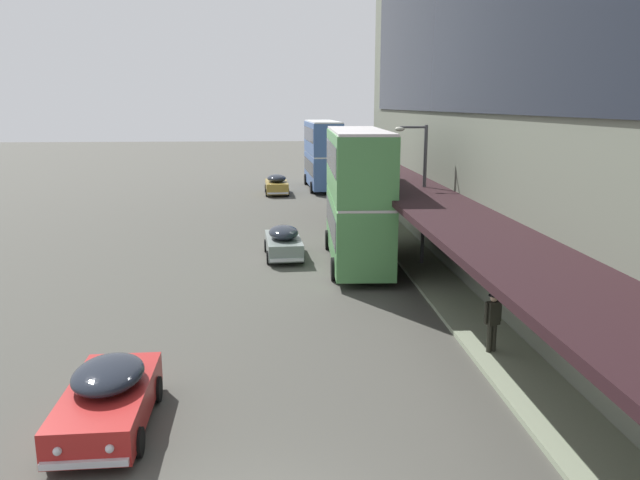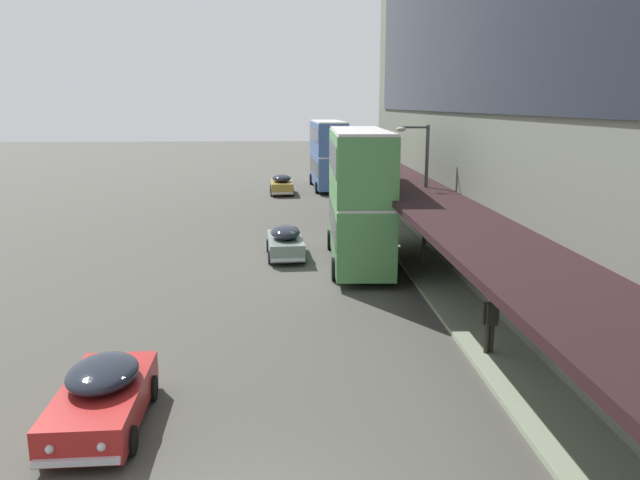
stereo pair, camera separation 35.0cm
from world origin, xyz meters
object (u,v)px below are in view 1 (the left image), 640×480
at_px(sedan_trailing_mid, 108,397).
at_px(pedestrian_at_kerb, 493,319).
at_px(sedan_second_mid, 277,184).
at_px(street_lamp, 420,183).
at_px(transit_bus_kerbside_rear, 323,152).
at_px(sedan_far_back, 284,242).
at_px(transit_bus_kerbside_front, 357,193).

relative_size(sedan_trailing_mid, pedestrian_at_kerb, 2.35).
bearing_deg(pedestrian_at_kerb, sedan_second_mid, 100.31).
bearing_deg(street_lamp, pedestrian_at_kerb, -90.99).
distance_m(transit_bus_kerbside_rear, sedan_trailing_mid, 42.52).
bearing_deg(sedan_far_back, sedan_second_mid, 90.83).
bearing_deg(sedan_second_mid, transit_bus_kerbside_front, -81.03).
height_order(transit_bus_kerbside_rear, sedan_far_back, transit_bus_kerbside_rear).
height_order(sedan_second_mid, sedan_far_back, sedan_second_mid).
distance_m(transit_bus_kerbside_rear, pedestrian_at_kerb, 38.30).
relative_size(transit_bus_kerbside_front, transit_bus_kerbside_rear, 0.98).
relative_size(transit_bus_kerbside_front, pedestrian_at_kerb, 4.97).
bearing_deg(sedan_second_mid, transit_bus_kerbside_rear, 37.81).
relative_size(sedan_second_mid, sedan_far_back, 1.03).
bearing_deg(sedan_trailing_mid, street_lamp, 53.61).
xyz_separation_m(transit_bus_kerbside_rear, pedestrian_at_kerb, (2.27, -38.18, -2.04)).
relative_size(transit_bus_kerbside_rear, sedan_second_mid, 2.08).
distance_m(sedan_second_mid, sedan_trailing_mid, 38.71).
distance_m(sedan_trailing_mid, street_lamp, 17.91).
relative_size(sedan_second_mid, pedestrian_at_kerb, 2.43).
distance_m(sedan_second_mid, street_lamp, 25.36).
height_order(transit_bus_kerbside_rear, sedan_second_mid, transit_bus_kerbside_rear).
distance_m(sedan_trailing_mid, pedestrian_at_kerb, 10.87).
distance_m(sedan_far_back, pedestrian_at_kerb, 14.14).
distance_m(sedan_second_mid, pedestrian_at_kerb, 35.58).
bearing_deg(sedan_second_mid, pedestrian_at_kerb, -79.69).
bearing_deg(sedan_second_mid, sedan_trailing_mid, -95.80).
bearing_deg(street_lamp, sedan_far_back, 161.48).
bearing_deg(transit_bus_kerbside_front, sedan_far_back, 156.47).
height_order(sedan_second_mid, sedan_trailing_mid, sedan_second_mid).
relative_size(sedan_far_back, street_lamp, 0.69).
xyz_separation_m(sedan_second_mid, pedestrian_at_kerb, (6.37, -35.00, 0.36)).
height_order(transit_bus_kerbside_rear, street_lamp, street_lamp).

